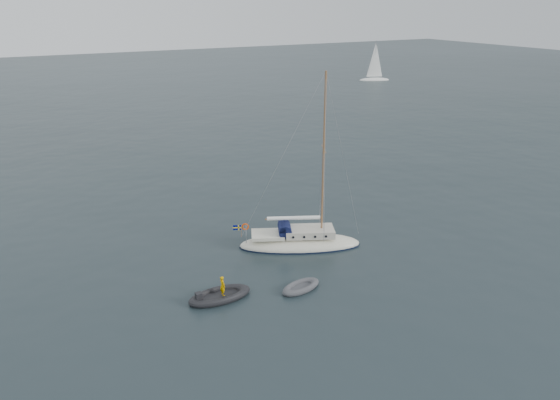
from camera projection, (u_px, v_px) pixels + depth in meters
ground at (312, 262)px, 34.32m from camera, size 300.00×300.00×0.00m
sailboat at (300, 234)px, 36.23m from camera, size 8.49×2.55×12.08m
dinghy at (301, 287)px, 31.06m from camera, size 2.60×1.18×0.37m
rib at (219, 295)px, 30.09m from camera, size 3.63×1.65×1.34m
distant_yacht_b at (375, 63)px, 109.23m from camera, size 6.23×3.32×8.25m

